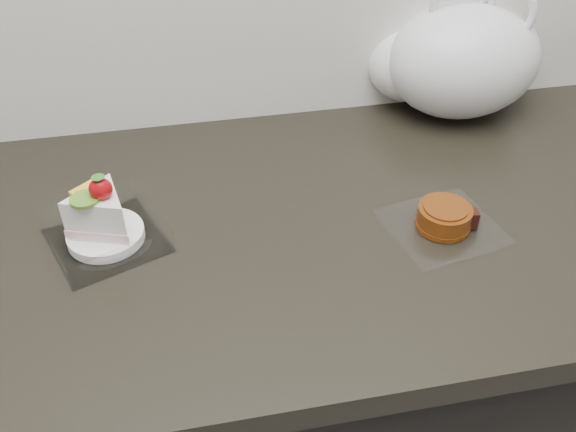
# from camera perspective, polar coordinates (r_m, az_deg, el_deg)

# --- Properties ---
(counter) EXTENTS (2.04, 0.64, 0.90)m
(counter) POSITION_cam_1_polar(r_m,az_deg,el_deg) (1.27, -2.30, -16.51)
(counter) COLOR black
(counter) RESTS_ON ground
(cake_tray) EXTENTS (0.19, 0.19, 0.12)m
(cake_tray) POSITION_cam_1_polar(r_m,az_deg,el_deg) (0.93, -16.09, -0.71)
(cake_tray) COLOR white
(cake_tray) RESTS_ON counter
(mooncake_wrap) EXTENTS (0.18, 0.17, 0.04)m
(mooncake_wrap) POSITION_cam_1_polar(r_m,az_deg,el_deg) (0.96, 13.76, -0.24)
(mooncake_wrap) COLOR white
(mooncake_wrap) RESTS_ON counter
(plastic_bag) EXTENTS (0.34, 0.29, 0.25)m
(plastic_bag) POSITION_cam_1_polar(r_m,az_deg,el_deg) (1.21, 14.46, 13.28)
(plastic_bag) COLOR white
(plastic_bag) RESTS_ON counter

